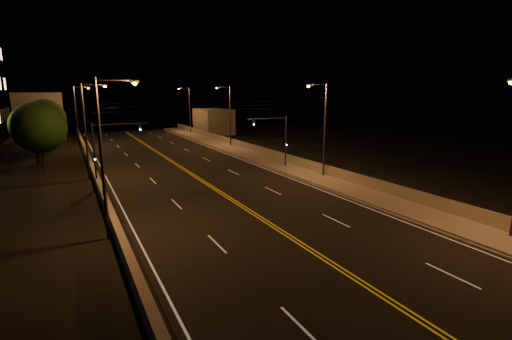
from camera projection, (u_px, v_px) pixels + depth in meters
name	position (u px, v px, depth m)	size (l,w,h in m)	color
ground	(413.00, 316.00, 15.14)	(160.00, 160.00, 0.00)	black
road	(225.00, 196.00, 32.53)	(18.00, 120.00, 0.02)	black
sidewalk	(324.00, 181.00, 37.33)	(3.60, 120.00, 0.30)	gray
curb	(309.00, 184.00, 36.51)	(0.14, 120.00, 0.15)	gray
parapet_wall	(338.00, 173.00, 37.93)	(0.30, 120.00, 1.00)	gray
jersey_barrier	(107.00, 206.00, 28.10)	(0.45, 120.00, 0.98)	gray
distant_building_right	(213.00, 121.00, 79.67)	(6.00, 10.00, 5.21)	gray
distant_building_left	(40.00, 116.00, 69.73)	(8.00, 8.00, 8.75)	gray
parapet_rail	(338.00, 168.00, 37.82)	(0.06, 0.06, 120.00)	black
lane_markings	(226.00, 196.00, 32.47)	(17.32, 116.00, 0.00)	silver
streetlight_1	(323.00, 125.00, 37.87)	(2.55, 0.28, 9.80)	#2D2D33
streetlight_2	(229.00, 113.00, 59.27)	(2.55, 0.28, 9.80)	#2D2D33
streetlight_3	(189.00, 107.00, 78.02)	(2.55, 0.28, 9.80)	#2D2D33
streetlight_4	(106.00, 149.00, 22.05)	(2.55, 0.28, 9.80)	#2D2D33
streetlight_5	(88.00, 125.00, 37.32)	(2.55, 0.28, 9.80)	#2D2D33
streetlight_6	(78.00, 112.00, 60.42)	(2.55, 0.28, 9.80)	#2D2D33
traffic_signal_right	(279.00, 136.00, 43.01)	(5.11, 0.31, 6.17)	#2D2D33
traffic_signal_left	(105.00, 147.00, 34.60)	(5.11, 0.31, 6.17)	#2D2D33
overhead_wires	(190.00, 107.00, 39.25)	(22.00, 0.03, 0.83)	black
tree_0	(39.00, 127.00, 42.05)	(5.80, 5.80, 7.86)	black
tree_1	(34.00, 126.00, 45.61)	(5.62, 5.62, 7.61)	black
tree_2	(45.00, 119.00, 55.56)	(5.79, 5.79, 7.84)	black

